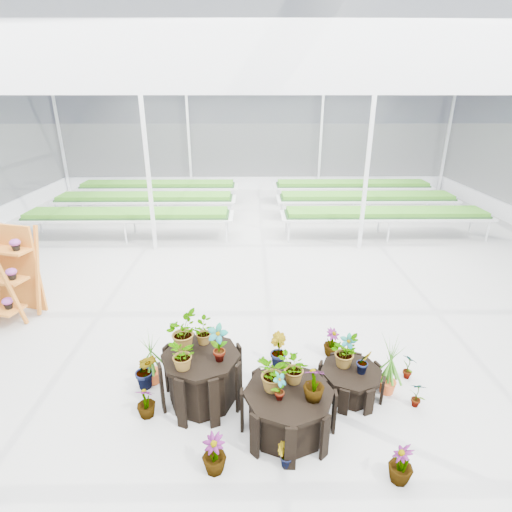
{
  "coord_description": "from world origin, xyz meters",
  "views": [
    {
      "loc": [
        -0.19,
        -7.0,
        4.2
      ],
      "look_at": [
        -0.1,
        0.18,
        1.3
      ],
      "focal_mm": 28.0,
      "sensor_mm": 36.0,
      "label": 1
    }
  ],
  "objects_px": {
    "plinth_tall": "(202,377)",
    "plinth_mid": "(288,411)",
    "bird_table": "(4,256)",
    "plinth_low": "(350,382)"
  },
  "relations": [
    {
      "from": "plinth_mid",
      "to": "bird_table",
      "type": "distance_m",
      "value": 7.32
    },
    {
      "from": "plinth_mid",
      "to": "plinth_low",
      "type": "bearing_deg",
      "value": 34.99
    },
    {
      "from": "plinth_tall",
      "to": "plinth_mid",
      "type": "relative_size",
      "value": 0.95
    },
    {
      "from": "plinth_tall",
      "to": "plinth_mid",
      "type": "distance_m",
      "value": 1.34
    },
    {
      "from": "plinth_tall",
      "to": "bird_table",
      "type": "relative_size",
      "value": 0.67
    },
    {
      "from": "plinth_mid",
      "to": "plinth_low",
      "type": "relative_size",
      "value": 1.3
    },
    {
      "from": "plinth_tall",
      "to": "plinth_low",
      "type": "bearing_deg",
      "value": 2.6
    },
    {
      "from": "plinth_low",
      "to": "bird_table",
      "type": "height_order",
      "value": "bird_table"
    },
    {
      "from": "plinth_low",
      "to": "plinth_mid",
      "type": "bearing_deg",
      "value": -145.01
    },
    {
      "from": "plinth_mid",
      "to": "bird_table",
      "type": "xyz_separation_m",
      "value": [
        -5.99,
        4.18,
        0.55
      ]
    }
  ]
}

